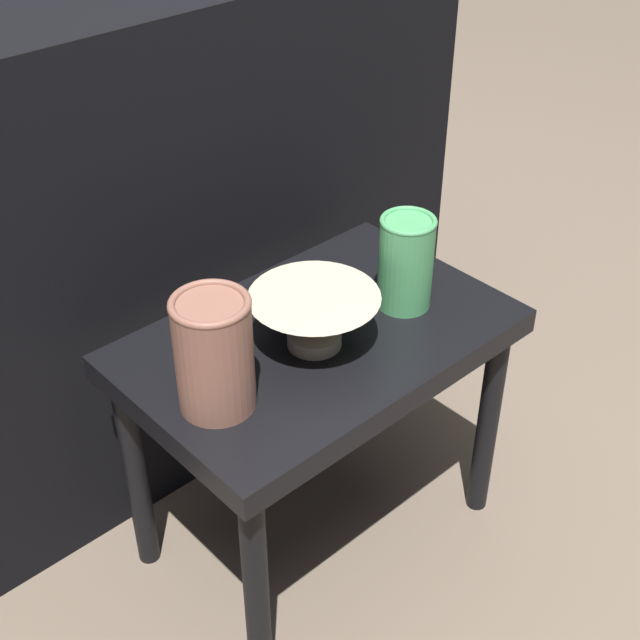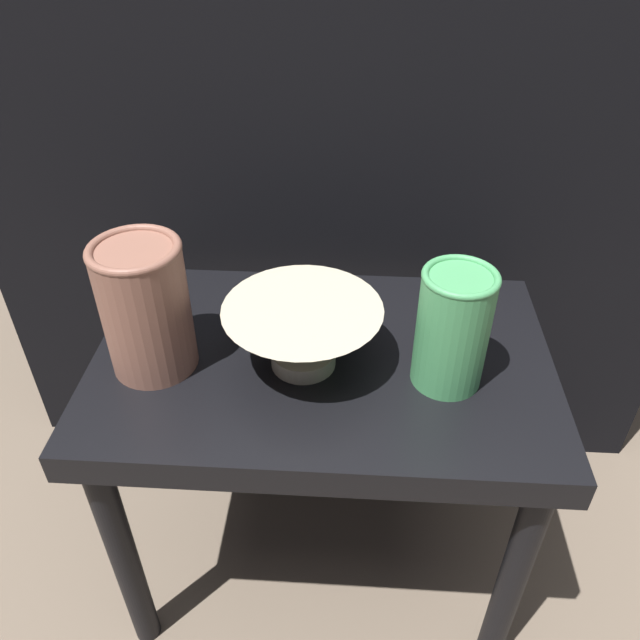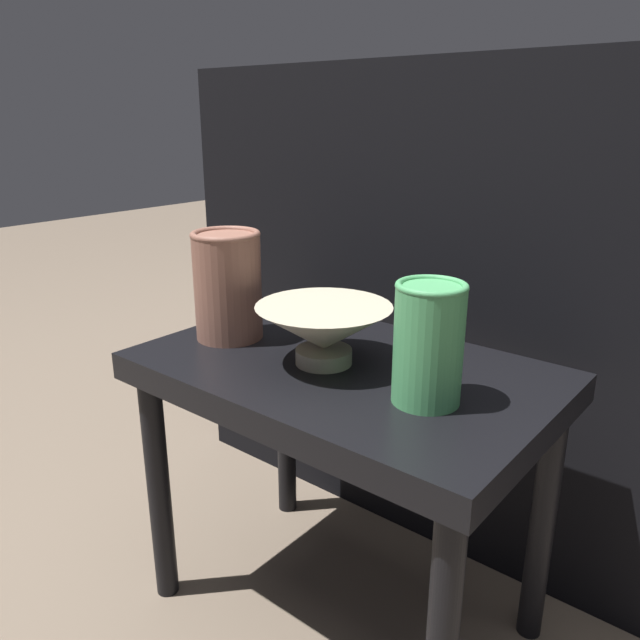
# 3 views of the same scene
# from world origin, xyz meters

# --- Properties ---
(ground_plane) EXTENTS (8.00, 8.00, 0.00)m
(ground_plane) POSITION_xyz_m (0.00, 0.00, 0.00)
(ground_plane) COLOR #6B5B4C
(table) EXTENTS (0.58, 0.37, 0.43)m
(table) POSITION_xyz_m (0.00, 0.00, 0.37)
(table) COLOR black
(table) RESTS_ON ground_plane
(couch_backdrop) EXTENTS (1.14, 0.50, 0.85)m
(couch_backdrop) POSITION_xyz_m (0.00, 0.50, 0.43)
(couch_backdrop) COLOR black
(couch_backdrop) RESTS_ON ground_plane
(bowl) EXTENTS (0.19, 0.19, 0.08)m
(bowl) POSITION_xyz_m (-0.02, -0.02, 0.48)
(bowl) COLOR #B2A88E
(bowl) RESTS_ON table
(vase_textured_left) EXTENTS (0.11, 0.11, 0.17)m
(vase_textured_left) POSITION_xyz_m (-0.21, -0.03, 0.52)
(vase_textured_left) COLOR brown
(vase_textured_left) RESTS_ON table
(vase_colorful_right) EXTENTS (0.09, 0.09, 0.15)m
(vase_colorful_right) POSITION_xyz_m (0.15, -0.03, 0.51)
(vase_colorful_right) COLOR #47995B
(vase_colorful_right) RESTS_ON table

